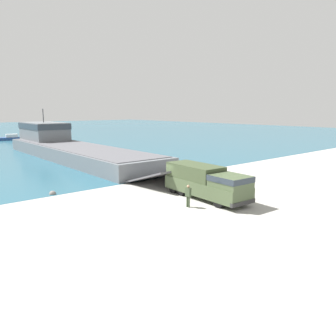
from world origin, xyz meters
TOP-DOWN VIEW (x-y plane):
  - ground_plane at (0.00, 0.00)m, footprint 240.00×240.00m
  - landing_craft at (2.44, 27.44)m, footprint 8.26×43.77m
  - military_truck at (1.02, -4.29)m, footprint 2.99×8.31m
  - soldier_on_ramp at (-1.86, -5.14)m, footprint 0.26×0.45m
  - moored_boat_c at (4.34, 62.90)m, footprint 9.10×4.00m
  - mooring_bollard at (7.96, 3.12)m, footprint 0.29×0.29m
  - shoreline_rock_a at (-8.30, 5.31)m, footprint 0.61×0.61m
  - shoreline_rock_b at (9.14, 4.99)m, footprint 1.05×1.05m

SIDE VIEW (x-z plane):
  - ground_plane at x=0.00m, z-range 0.00..0.00m
  - shoreline_rock_a at x=-8.30m, z-range -0.31..0.31m
  - shoreline_rock_b at x=9.14m, z-range -0.52..0.52m
  - mooring_bollard at x=7.96m, z-range 0.03..0.83m
  - moored_boat_c at x=4.34m, z-range -0.24..1.21m
  - soldier_on_ramp at x=-1.86m, z-range 0.14..1.87m
  - military_truck at x=1.02m, z-range 0.11..2.80m
  - landing_craft at x=2.44m, z-range -1.96..5.51m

